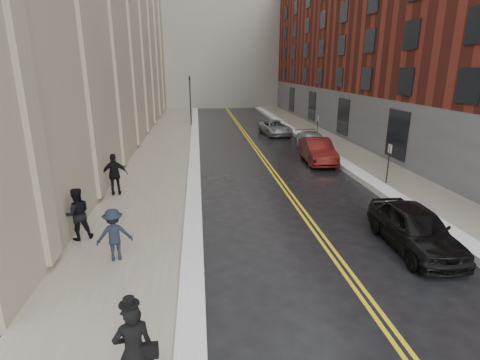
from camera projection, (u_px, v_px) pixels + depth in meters
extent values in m
plane|color=black|center=(265.00, 274.00, 11.36)|extent=(160.00, 160.00, 0.00)
cube|color=gray|center=(161.00, 156.00, 26.07)|extent=(4.00, 64.00, 0.15)
cube|color=gray|center=(348.00, 151.00, 27.52)|extent=(3.00, 64.00, 0.15)
cube|color=gold|center=(259.00, 155.00, 26.83)|extent=(0.12, 64.00, 0.01)
cube|color=gold|center=(262.00, 155.00, 26.86)|extent=(0.12, 64.00, 0.01)
cube|color=white|center=(195.00, 155.00, 26.30)|extent=(0.70, 60.80, 0.26)
cube|color=white|center=(323.00, 151.00, 27.30)|extent=(0.85, 60.80, 0.30)
cube|color=maroon|center=(419.00, 31.00, 32.50)|extent=(14.00, 50.00, 18.00)
cylinder|color=black|center=(190.00, 102.00, 38.87)|extent=(0.12, 0.12, 5.20)
imported|color=black|center=(190.00, 82.00, 38.29)|extent=(0.18, 0.15, 0.90)
cylinder|color=black|center=(388.00, 166.00, 19.49)|extent=(0.06, 0.06, 2.20)
cube|color=white|center=(390.00, 149.00, 19.23)|extent=(0.02, 0.35, 0.45)
cylinder|color=black|center=(317.00, 129.00, 30.91)|extent=(0.06, 0.06, 2.20)
cube|color=white|center=(318.00, 118.00, 30.65)|extent=(0.02, 0.35, 0.45)
imported|color=black|center=(415.00, 228.00, 12.75)|extent=(1.96, 4.54, 1.53)
imported|color=#4A0F0D|center=(318.00, 151.00, 24.42)|extent=(1.94, 4.81, 1.56)
imported|color=#95979C|center=(313.00, 142.00, 27.86)|extent=(1.97, 4.68, 1.35)
imported|color=#989B9F|center=(275.00, 128.00, 34.62)|extent=(2.70, 4.96, 1.32)
imported|color=black|center=(134.00, 351.00, 6.73)|extent=(0.81, 0.64, 1.94)
imported|color=black|center=(77.00, 214.00, 13.09)|extent=(1.13, 1.02, 1.89)
imported|color=black|center=(114.00, 234.00, 11.70)|extent=(1.22, 0.87, 1.70)
imported|color=black|center=(115.00, 174.00, 17.70)|extent=(1.23, 0.64, 2.00)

